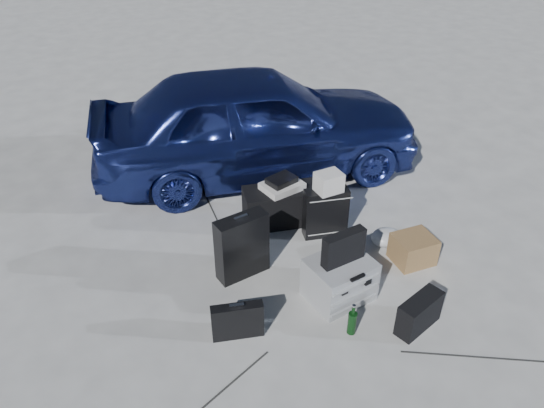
# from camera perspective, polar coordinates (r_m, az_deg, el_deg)

# --- Properties ---
(ground) EXTENTS (60.00, 60.00, 0.00)m
(ground) POSITION_cam_1_polar(r_m,az_deg,el_deg) (4.67, 5.32, -10.66)
(ground) COLOR silver
(ground) RESTS_ON ground
(car) EXTENTS (4.02, 2.49, 1.28)m
(car) POSITION_cam_1_polar(r_m,az_deg,el_deg) (6.21, -1.67, 8.81)
(car) COLOR navy
(car) RESTS_ON ground
(pelican_case) EXTENTS (0.55, 0.46, 0.38)m
(pelican_case) POSITION_cam_1_polar(r_m,az_deg,el_deg) (4.62, 7.27, -8.06)
(pelican_case) COLOR #A0A2A5
(pelican_case) RESTS_ON ground
(laptop_bag) EXTENTS (0.39, 0.10, 0.29)m
(laptop_bag) POSITION_cam_1_polar(r_m,az_deg,el_deg) (4.42, 7.71, -4.67)
(laptop_bag) COLOR black
(laptop_bag) RESTS_ON pelican_case
(briefcase) EXTENTS (0.42, 0.22, 0.32)m
(briefcase) POSITION_cam_1_polar(r_m,az_deg,el_deg) (4.29, -3.73, -12.45)
(briefcase) COLOR black
(briefcase) RESTS_ON ground
(suitcase_left) EXTENTS (0.49, 0.20, 0.62)m
(suitcase_left) POSITION_cam_1_polar(r_m,az_deg,el_deg) (4.75, -3.25, -4.58)
(suitcase_left) COLOR black
(suitcase_left) RESTS_ON ground
(suitcase_right) EXTENTS (0.46, 0.28, 0.52)m
(suitcase_right) POSITION_cam_1_polar(r_m,az_deg,el_deg) (5.29, 5.77, -0.94)
(suitcase_right) COLOR black
(suitcase_right) RESTS_ON ground
(white_carton) EXTENTS (0.25, 0.20, 0.19)m
(white_carton) POSITION_cam_1_polar(r_m,az_deg,el_deg) (5.09, 6.12, 2.35)
(white_carton) COLOR silver
(white_carton) RESTS_ON suitcase_right
(duffel_bag) EXTENTS (0.85, 0.56, 0.40)m
(duffel_bag) POSITION_cam_1_polar(r_m,az_deg,el_deg) (5.48, 1.12, -0.18)
(duffel_bag) COLOR black
(duffel_bag) RESTS_ON ground
(flat_box_white) EXTENTS (0.42, 0.34, 0.07)m
(flat_box_white) POSITION_cam_1_polar(r_m,az_deg,el_deg) (5.36, 1.10, 1.94)
(flat_box_white) COLOR silver
(flat_box_white) RESTS_ON duffel_bag
(flat_box_black) EXTENTS (0.31, 0.25, 0.06)m
(flat_box_black) POSITION_cam_1_polar(r_m,az_deg,el_deg) (5.33, 1.03, 2.59)
(flat_box_black) COLOR black
(flat_box_black) RESTS_ON flat_box_white
(cardboard_box) EXTENTS (0.40, 0.36, 0.27)m
(cardboard_box) POSITION_cam_1_polar(r_m,az_deg,el_deg) (5.17, 14.94, -4.71)
(cardboard_box) COLOR brown
(cardboard_box) RESTS_ON ground
(plastic_bag) EXTENTS (0.34, 0.30, 0.17)m
(plastic_bag) POSITION_cam_1_polar(r_m,az_deg,el_deg) (5.35, 12.16, -3.51)
(plastic_bag) COLOR silver
(plastic_bag) RESTS_ON ground
(messenger_bag) EXTENTS (0.45, 0.24, 0.30)m
(messenger_bag) POSITION_cam_1_polar(r_m,az_deg,el_deg) (4.52, 15.55, -11.25)
(messenger_bag) COLOR black
(messenger_bag) RESTS_ON ground
(green_bottle) EXTENTS (0.09, 0.09, 0.29)m
(green_bottle) POSITION_cam_1_polar(r_m,az_deg,el_deg) (4.37, 8.64, -12.19)
(green_bottle) COLOR black
(green_bottle) RESTS_ON ground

